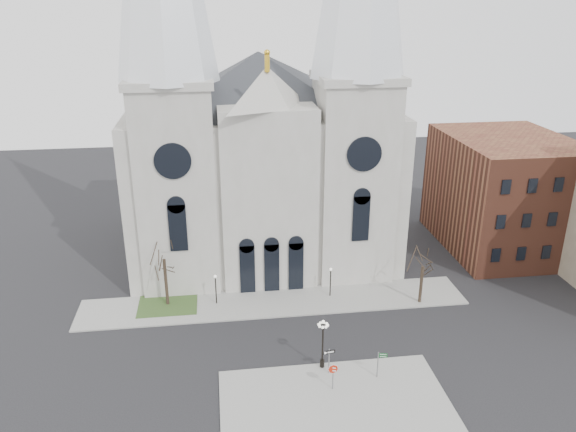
{
  "coord_description": "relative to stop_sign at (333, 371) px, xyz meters",
  "views": [
    {
      "loc": [
        -5.42,
        -39.87,
        29.87
      ],
      "look_at": [
        1.02,
        8.0,
        10.86
      ],
      "focal_mm": 35.0,
      "sensor_mm": 36.0,
      "label": 1
    }
  ],
  "objects": [
    {
      "name": "ped_lamp_left",
      "position": [
        -9.12,
        14.98,
        0.49
      ],
      "size": [
        0.32,
        0.32,
        3.26
      ],
      "color": "black",
      "rests_on": "sidewalk_far"
    },
    {
      "name": "tree_left",
      "position": [
        -14.12,
        15.48,
        3.74
      ],
      "size": [
        3.2,
        3.2,
        7.5
      ],
      "color": "black",
      "rests_on": "ground"
    },
    {
      "name": "sidewalk_near",
      "position": [
        -0.12,
        -1.52,
        -1.77
      ],
      "size": [
        18.0,
        10.0,
        0.14
      ],
      "primitive_type": "cube",
      "color": "gray",
      "rests_on": "ground"
    },
    {
      "name": "one_way_sign",
      "position": [
        0.12,
        2.14,
        -0.14
      ],
      "size": [
        1.02,
        0.17,
        2.34
      ],
      "rotation": [
        0.0,
        0.0,
        0.13
      ],
      "color": "slate",
      "rests_on": "sidewalk_near"
    },
    {
      "name": "stop_sign",
      "position": [
        0.0,
        0.0,
        0.0
      ],
      "size": [
        0.81,
        0.32,
        2.38
      ],
      "rotation": [
        0.0,
        0.0,
        -0.36
      ],
      "color": "slate",
      "rests_on": "sidewalk_near"
    },
    {
      "name": "tree_right",
      "position": [
        11.88,
        12.48,
        2.62
      ],
      "size": [
        3.2,
        3.2,
        6.0
      ],
      "color": "black",
      "rests_on": "ground"
    },
    {
      "name": "globe_lamp",
      "position": [
        -0.29,
        2.98,
        1.2
      ],
      "size": [
        1.24,
        1.24,
        4.63
      ],
      "rotation": [
        0.0,
        0.0,
        -0.3
      ],
      "color": "black",
      "rests_on": "sidewalk_near"
    },
    {
      "name": "cathedral",
      "position": [
        -3.12,
        26.34,
        16.64
      ],
      "size": [
        33.0,
        26.66,
        54.0
      ],
      "color": "#A5A299",
      "rests_on": "ground"
    },
    {
      "name": "street_name_sign",
      "position": [
        4.09,
        1.02,
        -0.28
      ],
      "size": [
        0.77,
        0.22,
        2.43
      ],
      "rotation": [
        0.0,
        0.0,
        -0.21
      ],
      "color": "slate",
      "rests_on": "sidewalk_near"
    },
    {
      "name": "ground",
      "position": [
        -3.12,
        3.48,
        -1.84
      ],
      "size": [
        160.0,
        160.0,
        0.0
      ],
      "primitive_type": "plane",
      "color": "black",
      "rests_on": "ground"
    },
    {
      "name": "sidewalk_far",
      "position": [
        -3.12,
        14.48,
        -1.77
      ],
      "size": [
        40.0,
        6.0,
        0.14
      ],
      "primitive_type": "cube",
      "color": "gray",
      "rests_on": "ground"
    },
    {
      "name": "ped_lamp_right",
      "position": [
        2.88,
        14.98,
        0.49
      ],
      "size": [
        0.32,
        0.32,
        3.26
      ],
      "color": "black",
      "rests_on": "sidewalk_far"
    },
    {
      "name": "bg_building_brick",
      "position": [
        26.88,
        25.48,
        5.16
      ],
      "size": [
        14.0,
        18.0,
        14.0
      ],
      "primitive_type": "cube",
      "color": "brown",
      "rests_on": "ground"
    },
    {
      "name": "grass_patch",
      "position": [
        -14.12,
        15.48,
        -1.75
      ],
      "size": [
        6.0,
        5.0,
        0.18
      ],
      "primitive_type": "cube",
      "color": "#2D4B20",
      "rests_on": "ground"
    }
  ]
}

